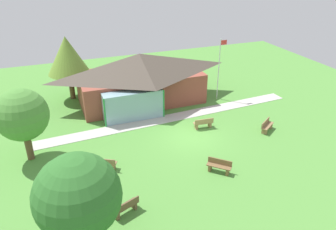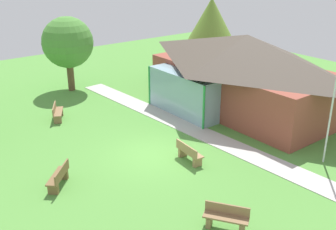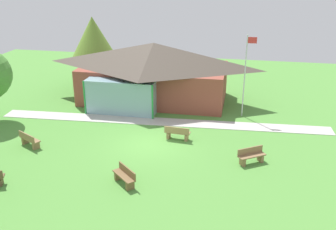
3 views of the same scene
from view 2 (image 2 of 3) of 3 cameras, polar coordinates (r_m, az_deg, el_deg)
ground_plane at (r=18.50m, az=-2.12°, el=-5.59°), size 44.00×44.00×0.00m
pavilion at (r=23.45m, az=10.42°, el=6.03°), size 11.58×7.09×4.36m
footpath at (r=20.41m, az=5.48°, el=-2.87°), size 21.69×2.48×0.03m
flagpole at (r=17.97m, az=22.42°, el=2.45°), size 0.64×0.08×5.54m
bench_mid_left at (r=22.95m, az=-15.35°, el=0.33°), size 1.53×1.10×0.84m
bench_rear_near_path at (r=17.76m, az=2.98°, el=-5.39°), size 1.53×0.57×0.84m
bench_front_center at (r=16.51m, az=-15.12°, el=-8.46°), size 1.39×1.35×0.84m
bench_mid_right at (r=13.90m, az=8.19°, el=-14.18°), size 1.49×1.20×0.84m
tree_west_hedge at (r=27.06m, az=-13.97°, el=9.87°), size 3.28×3.28×4.85m
tree_behind_pavilion_left at (r=28.91m, az=6.12°, el=12.88°), size 3.65×3.65×5.73m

